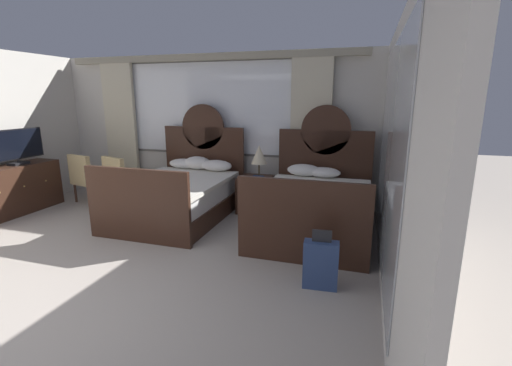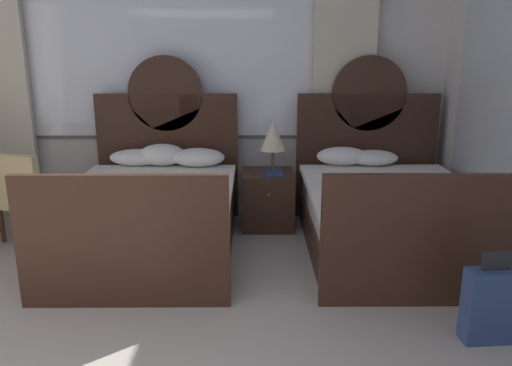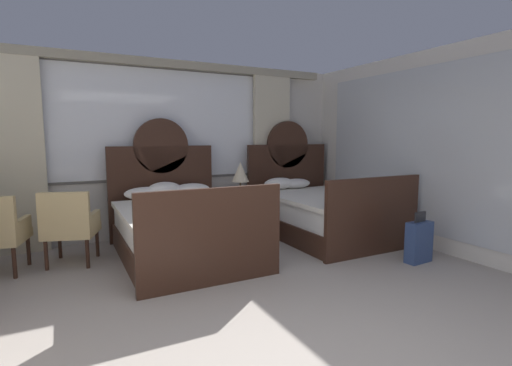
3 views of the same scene
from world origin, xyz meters
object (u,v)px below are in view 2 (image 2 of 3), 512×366
at_px(nightstand_between_beds, 268,199).
at_px(suitcase_on_floor, 491,305).
at_px(bed_near_mirror, 386,211).
at_px(table_lamp_on_nightstand, 273,136).
at_px(armchair_by_window_left, 28,192).
at_px(bed_near_window, 153,210).
at_px(book_on_nightstand, 274,173).

relative_size(nightstand_between_beds, suitcase_on_floor, 0.96).
bearing_deg(nightstand_between_beds, bed_near_mirror, -30.48).
relative_size(table_lamp_on_nightstand, suitcase_on_floor, 0.85).
bearing_deg(bed_near_mirror, armchair_by_window_left, 175.48).
bearing_deg(suitcase_on_floor, bed_near_mirror, 100.37).
xyz_separation_m(bed_near_window, nightstand_between_beds, (1.11, 0.64, -0.09)).
bearing_deg(armchair_by_window_left, nightstand_between_beds, 8.86).
bearing_deg(suitcase_on_floor, armchair_by_window_left, 153.92).
relative_size(bed_near_window, nightstand_between_beds, 3.55).
bearing_deg(suitcase_on_floor, table_lamp_on_nightstand, 120.54).
relative_size(bed_near_mirror, table_lamp_on_nightstand, 4.01).
distance_m(nightstand_between_beds, book_on_nightstand, 0.34).
xyz_separation_m(table_lamp_on_nightstand, armchair_by_window_left, (-2.45, -0.42, -0.48)).
relative_size(armchair_by_window_left, suitcase_on_floor, 1.44).
xyz_separation_m(table_lamp_on_nightstand, suitcase_on_floor, (1.34, -2.28, -0.72)).
relative_size(nightstand_between_beds, table_lamp_on_nightstand, 1.13).
xyz_separation_m(nightstand_between_beds, book_on_nightstand, (0.06, -0.11, 0.32)).
bearing_deg(bed_near_window, bed_near_mirror, -0.37).
xyz_separation_m(armchair_by_window_left, suitcase_on_floor, (3.79, -1.86, -0.24)).
xyz_separation_m(nightstand_between_beds, armchair_by_window_left, (-2.40, -0.37, 0.20)).
relative_size(book_on_nightstand, armchair_by_window_left, 0.29).
xyz_separation_m(bed_near_window, suitcase_on_floor, (2.50, -1.59, -0.13)).
bearing_deg(table_lamp_on_nightstand, armchair_by_window_left, -170.20).
bearing_deg(armchair_by_window_left, bed_near_mirror, -4.52).
relative_size(table_lamp_on_nightstand, book_on_nightstand, 2.07).
bearing_deg(book_on_nightstand, table_lamp_on_nightstand, 93.18).
relative_size(bed_near_mirror, suitcase_on_floor, 3.42).
bearing_deg(bed_near_window, book_on_nightstand, 24.33).
distance_m(bed_near_mirror, table_lamp_on_nightstand, 1.40).
relative_size(nightstand_between_beds, armchair_by_window_left, 0.67).
bearing_deg(bed_near_mirror, suitcase_on_floor, -79.63).
bearing_deg(book_on_nightstand, suitcase_on_floor, -57.80).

